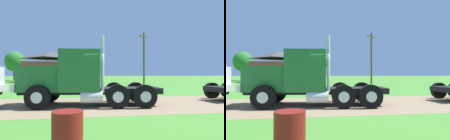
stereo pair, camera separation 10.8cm
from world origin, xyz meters
TOP-DOWN VIEW (x-y plane):
  - ground_plane at (0.00, 0.00)m, footprint 200.00×200.00m
  - dirt_track at (0.00, 0.00)m, footprint 120.00×5.63m
  - truck_foreground_white at (-1.67, -0.02)m, footprint 7.12×2.97m
  - steel_barrel at (-1.58, -6.25)m, footprint 0.58×0.58m
  - shed_building at (-7.40, 27.70)m, footprint 8.98×8.37m
  - utility_pole_near at (7.63, 17.76)m, footprint 1.73×1.57m
  - tree_left at (-16.32, 35.19)m, footprint 4.05×4.05m
  - tree_mid at (1.26, 39.77)m, footprint 3.77×3.77m

SIDE VIEW (x-z plane):
  - ground_plane at x=0.00m, z-range 0.00..0.00m
  - dirt_track at x=0.00m, z-range 0.00..0.01m
  - steel_barrel at x=-1.58m, z-range 0.00..0.92m
  - truck_foreground_white at x=-1.67m, z-range -0.37..3.01m
  - shed_building at x=-7.40m, z-range -0.09..5.64m
  - utility_pole_near at x=7.63m, z-range 0.25..7.89m
  - tree_left at x=-16.32m, z-range 0.96..7.36m
  - tree_mid at x=1.26m, z-range 1.19..7.79m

